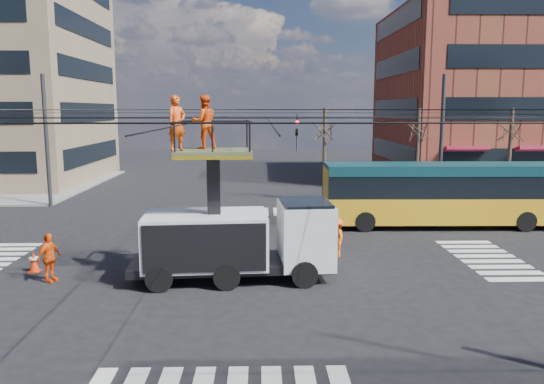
{
  "coord_description": "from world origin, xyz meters",
  "views": [
    {
      "loc": [
        0.89,
        -20.31,
        5.91
      ],
      "look_at": [
        1.41,
        2.91,
        2.28
      ],
      "focal_mm": 35.0,
      "sensor_mm": 36.0,
      "label": 1
    }
  ],
  "objects": [
    {
      "name": "tree_c",
      "position": [
        17.0,
        13.5,
        4.63
      ],
      "size": [
        2.0,
        2.0,
        6.0
      ],
      "color": "#382B21",
      "rests_on": "ground"
    },
    {
      "name": "sidewalk_ne",
      "position": [
        21.0,
        21.0,
        0.06
      ],
      "size": [
        18.0,
        18.0,
        0.12
      ],
      "primitive_type": "cube",
      "color": "slate",
      "rests_on": "ground"
    },
    {
      "name": "flagger",
      "position": [
        3.97,
        0.39,
        0.81
      ],
      "size": [
        0.73,
        1.11,
        1.61
      ],
      "primitive_type": "imported",
      "rotation": [
        0.0,
        0.0,
        -1.44
      ],
      "color": "#FF5C10",
      "rests_on": "ground"
    },
    {
      "name": "overhead_network",
      "position": [
        -0.07,
        0.4,
        4.29
      ],
      "size": [
        24.24,
        24.24,
        8.0
      ],
      "color": "#2D2D30",
      "rests_on": "ground"
    },
    {
      "name": "building_ne",
      "position": [
        21.98,
        23.98,
        7.0
      ],
      "size": [
        20.06,
        16.06,
        14.0
      ],
      "color": "maroon",
      "rests_on": "ground"
    },
    {
      "name": "crosswalks",
      "position": [
        0.0,
        0.0,
        0.01
      ],
      "size": [
        22.4,
        22.4,
        0.02
      ],
      "primitive_type": null,
      "color": "silver",
      "rests_on": "ground"
    },
    {
      "name": "tree_b",
      "position": [
        11.0,
        13.5,
        4.63
      ],
      "size": [
        2.0,
        2.0,
        6.0
      ],
      "color": "#382B21",
      "rests_on": "ground"
    },
    {
      "name": "worker_ground",
      "position": [
        -6.4,
        -2.48,
        0.86
      ],
      "size": [
        0.79,
        1.09,
        1.72
      ],
      "primitive_type": "imported",
      "rotation": [
        0.0,
        0.0,
        1.16
      ],
      "color": "#FF5810",
      "rests_on": "ground"
    },
    {
      "name": "tree_a",
      "position": [
        5.0,
        13.5,
        4.63
      ],
      "size": [
        2.0,
        2.0,
        6.0
      ],
      "color": "#382B21",
      "rests_on": "ground"
    },
    {
      "name": "utility_truck",
      "position": [
        0.07,
        -2.24,
        2.08
      ],
      "size": [
        7.14,
        3.05,
        6.4
      ],
      "rotation": [
        0.0,
        0.0,
        0.07
      ],
      "color": "black",
      "rests_on": "ground"
    },
    {
      "name": "city_bus",
      "position": [
        10.23,
        5.98,
        1.72
      ],
      "size": [
        12.19,
        2.79,
        3.2
      ],
      "rotation": [
        0.0,
        0.0,
        -0.01
      ],
      "color": "orange",
      "rests_on": "ground"
    },
    {
      "name": "ground",
      "position": [
        0.0,
        0.0,
        0.0
      ],
      "size": [
        120.0,
        120.0,
        0.0
      ],
      "primitive_type": "plane",
      "color": "black",
      "rests_on": "ground"
    },
    {
      "name": "traffic_cone",
      "position": [
        -7.45,
        -1.29,
        0.39
      ],
      "size": [
        0.36,
        0.36,
        0.78
      ],
      "primitive_type": "cone",
      "color": "red",
      "rests_on": "ground"
    }
  ]
}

